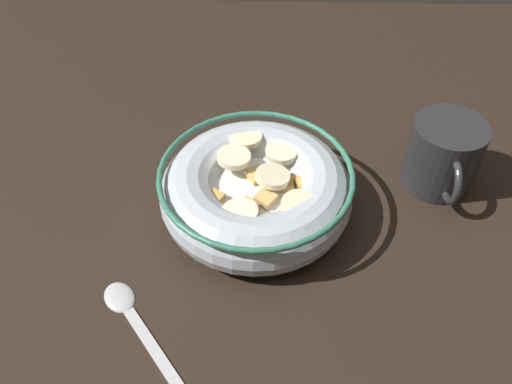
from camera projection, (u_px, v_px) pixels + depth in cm
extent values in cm
cube|color=black|center=(256.00, 217.00, 58.13)|extent=(94.02, 94.02, 2.00)
cylinder|color=#B2BCC6|center=(256.00, 209.00, 57.18)|extent=(10.92, 10.92, 0.60)
torus|color=#B2BCC6|center=(256.00, 192.00, 55.23)|extent=(19.86, 19.86, 5.96)
torus|color=#337259|center=(256.00, 174.00, 53.28)|extent=(19.86, 19.86, 0.60)
cylinder|color=white|center=(256.00, 187.00, 54.69)|extent=(16.28, 16.28, 0.40)
cube|color=tan|center=(213.00, 198.00, 52.85)|extent=(2.49, 2.48, 0.87)
cube|color=tan|center=(247.00, 207.00, 51.95)|extent=(2.57, 2.57, 0.91)
cube|color=#B78947|center=(304.00, 181.00, 54.38)|extent=(2.41, 2.37, 0.99)
cube|color=#B78947|center=(191.00, 193.00, 53.31)|extent=(2.47, 2.50, 1.03)
cube|color=#B78947|center=(285.00, 185.00, 54.01)|extent=(1.80, 1.90, 1.05)
cube|color=#B78947|center=(304.00, 163.00, 56.04)|extent=(2.50, 2.53, 1.00)
cube|color=tan|center=(254.00, 175.00, 55.08)|extent=(2.55, 2.54, 0.93)
cube|color=tan|center=(265.00, 199.00, 52.70)|extent=(2.52, 2.53, 0.92)
cube|color=tan|center=(254.00, 143.00, 58.20)|extent=(2.32, 2.34, 0.88)
cube|color=#AD7F42|center=(311.00, 216.00, 50.97)|extent=(2.12, 2.20, 1.05)
cylinder|color=#F4EABC|center=(282.00, 152.00, 56.23)|extent=(4.58, 4.58, 0.74)
cylinder|color=#F9EFC6|center=(234.00, 157.00, 55.06)|extent=(4.97, 4.97, 0.95)
cylinder|color=beige|center=(299.00, 205.00, 50.70)|extent=(4.93, 4.89, 1.20)
cylinder|color=#F4EABC|center=(273.00, 175.00, 53.68)|extent=(4.23, 4.22, 1.36)
cylinder|color=#F4EABC|center=(246.00, 138.00, 57.17)|extent=(4.23, 4.20, 1.07)
cylinder|color=#F9EFC6|center=(240.00, 213.00, 50.27)|extent=(4.58, 4.56, 0.95)
cylinder|color=#F9EFC6|center=(318.00, 176.00, 53.88)|extent=(4.99, 5.01, 1.10)
ellipsoid|color=#B7B7BC|center=(119.00, 295.00, 49.71)|extent=(4.52, 4.36, 0.80)
cube|color=#B7B7BC|center=(159.00, 357.00, 45.75)|extent=(9.49, 7.78, 0.36)
cylinder|color=#262628|center=(443.00, 154.00, 57.76)|extent=(7.82, 7.82, 7.91)
torus|color=#262628|center=(451.00, 180.00, 55.08)|extent=(5.23, 0.80, 5.23)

